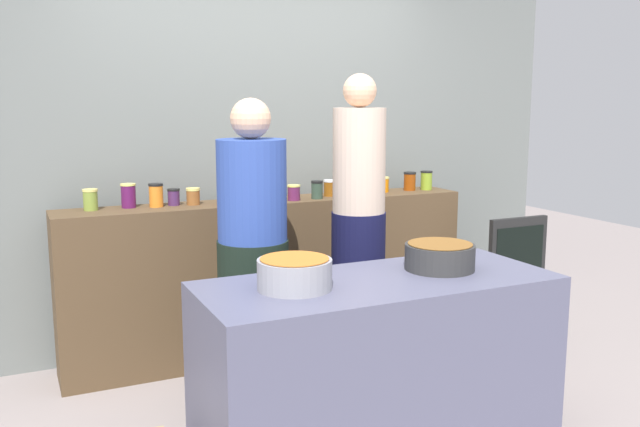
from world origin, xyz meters
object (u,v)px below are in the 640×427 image
at_px(preserve_jar_9, 317,190).
at_px(preserve_jar_6, 252,189).
at_px(preserve_jar_10, 330,188).
at_px(preserve_jar_8, 294,193).
at_px(preserve_jar_1, 128,196).
at_px(cooking_pot_center, 440,257).
at_px(preserve_jar_2, 156,195).
at_px(preserve_jar_5, 224,192).
at_px(preserve_jar_14, 410,181).
at_px(preserve_jar_0, 90,200).
at_px(preserve_jar_4, 193,196).
at_px(cook_with_tongs, 253,267).
at_px(preserve_jar_7, 274,190).
at_px(cook_in_cap, 358,240).
at_px(preserve_jar_11, 340,185).
at_px(cooking_pot_left, 295,274).
at_px(chalkboard_sign, 516,278).
at_px(preserve_jar_15, 426,180).
at_px(preserve_jar_13, 383,184).
at_px(preserve_jar_12, 367,183).
at_px(preserve_jar_3, 174,197).

bearing_deg(preserve_jar_9, preserve_jar_6, 169.55).
bearing_deg(preserve_jar_10, preserve_jar_9, -148.18).
xyz_separation_m(preserve_jar_6, preserve_jar_8, (0.25, -0.08, -0.02)).
relative_size(preserve_jar_1, cooking_pot_center, 0.42).
bearing_deg(preserve_jar_1, preserve_jar_2, -13.47).
relative_size(preserve_jar_5, preserve_jar_14, 1.10).
xyz_separation_m(preserve_jar_0, preserve_jar_4, (0.60, -0.04, -0.01)).
relative_size(preserve_jar_2, cooking_pot_center, 0.41).
bearing_deg(cook_with_tongs, preserve_jar_10, 38.96).
bearing_deg(preserve_jar_6, preserve_jar_1, 175.37).
relative_size(preserve_jar_7, preserve_jar_14, 1.07).
relative_size(preserve_jar_2, cook_in_cap, 0.08).
xyz_separation_m(preserve_jar_11, cooking_pot_center, (-0.16, -1.41, -0.19)).
height_order(cooking_pot_left, cook_with_tongs, cook_with_tongs).
bearing_deg(preserve_jar_10, cooking_pot_center, -92.37).
bearing_deg(cooking_pot_center, chalkboard_sign, 34.11).
bearing_deg(chalkboard_sign, preserve_jar_1, 167.02).
xyz_separation_m(preserve_jar_5, preserve_jar_6, (0.19, 0.02, 0.00)).
bearing_deg(preserve_jar_15, preserve_jar_14, 170.76).
bearing_deg(preserve_jar_13, cooking_pot_center, -109.21).
height_order(preserve_jar_13, cook_in_cap, cook_in_cap).
bearing_deg(cooking_pot_left, preserve_jar_12, 50.80).
xyz_separation_m(preserve_jar_0, preserve_jar_11, (1.64, -0.01, -0.00)).
height_order(preserve_jar_11, preserve_jar_13, preserve_jar_11).
relative_size(preserve_jar_0, preserve_jar_9, 1.06).
xyz_separation_m(preserve_jar_14, preserve_jar_15, (0.13, -0.02, 0.00)).
height_order(preserve_jar_15, chalkboard_sign, preserve_jar_15).
distance_m(preserve_jar_3, preserve_jar_11, 1.15).
bearing_deg(preserve_jar_3, preserve_jar_6, -4.68).
bearing_deg(chalkboard_sign, preserve_jar_12, 150.01).
height_order(preserve_jar_2, preserve_jar_10, preserve_jar_2).
relative_size(preserve_jar_1, preserve_jar_6, 0.98).
height_order(preserve_jar_2, cooking_pot_left, preserve_jar_2).
bearing_deg(preserve_jar_14, preserve_jar_8, -173.68).
xyz_separation_m(preserve_jar_4, cook_with_tongs, (0.16, -0.64, -0.32)).
bearing_deg(preserve_jar_0, preserve_jar_1, 2.03).
bearing_deg(preserve_jar_5, preserve_jar_9, -5.60).
xyz_separation_m(preserve_jar_11, cooking_pot_left, (-0.94, -1.43, -0.18)).
bearing_deg(cook_in_cap, cooking_pot_left, -132.88).
height_order(preserve_jar_7, cook_in_cap, cook_in_cap).
bearing_deg(preserve_jar_8, preserve_jar_7, 173.76).
xyz_separation_m(preserve_jar_4, chalkboard_sign, (2.13, -0.53, -0.64)).
xyz_separation_m(preserve_jar_13, cook_in_cap, (-0.51, -0.60, -0.24)).
relative_size(preserve_jar_4, preserve_jar_10, 0.95).
bearing_deg(preserve_jar_1, preserve_jar_14, -1.05).
xyz_separation_m(preserve_jar_4, preserve_jar_13, (1.37, 0.02, 0.00)).
bearing_deg(preserve_jar_8, preserve_jar_2, 173.16).
bearing_deg(preserve_jar_4, cooking_pot_center, -57.56).
xyz_separation_m(preserve_jar_3, chalkboard_sign, (2.25, -0.56, -0.64)).
xyz_separation_m(preserve_jar_0, cooking_pot_left, (0.69, -1.44, -0.19)).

